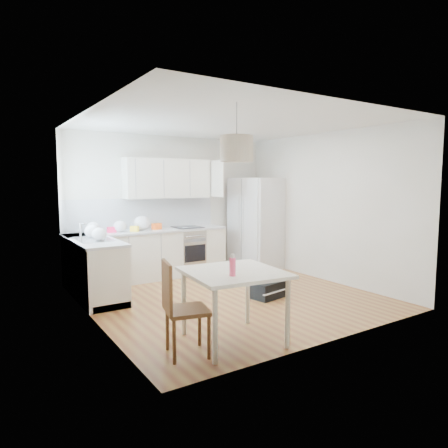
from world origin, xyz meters
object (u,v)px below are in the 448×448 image
object	(u,v)px
refrigerator	(258,223)
dining_chair	(187,308)
dining_table	(234,279)
gym_bag	(268,289)

from	to	relation	value
refrigerator	dining_chair	xyz separation A→B (m)	(-3.26, -3.04, -0.44)
refrigerator	dining_table	distance (m)	4.02
dining_table	gym_bag	bearing A→B (deg)	44.95
dining_chair	gym_bag	distance (m)	2.39
dining_table	refrigerator	bearing A→B (deg)	54.91
refrigerator	dining_table	bearing A→B (deg)	-137.73
refrigerator	dining_chair	bearing A→B (deg)	-143.26
refrigerator	dining_table	size ratio (longest dim) A/B	1.66
refrigerator	gym_bag	size ratio (longest dim) A/B	3.41
refrigerator	dining_table	xyz separation A→B (m)	(-2.65, -3.01, -0.22)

